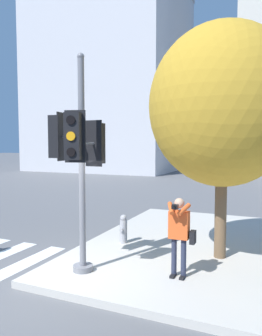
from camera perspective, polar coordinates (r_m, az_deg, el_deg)
name	(u,v)px	position (r m, az deg, el deg)	size (l,w,h in m)	color
ground_plane	(48,283)	(7.38, -14.30, -18.81)	(160.00, 160.00, 0.00)	#5B5B5E
sidewalk_corner	(241,251)	(9.29, 18.64, -13.52)	(8.00, 8.00, 0.15)	#BCB7AD
traffic_signal_pole	(78,153)	(6.96, -9.21, 2.64)	(1.07, 1.46, 4.58)	slate
person_photographer	(180,230)	(6.82, 8.46, -10.69)	(0.58, 0.54, 1.62)	black
street_tree	(223,106)	(8.03, 15.68, 10.34)	(3.44, 3.44, 5.50)	brown
fire_hydrant	(123,229)	(9.15, -1.32, -10.55)	(0.20, 0.26, 0.78)	#99999E
building_left	(113,78)	(39.29, -3.20, 15.39)	(15.66, 14.19, 21.04)	#BCBCC1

